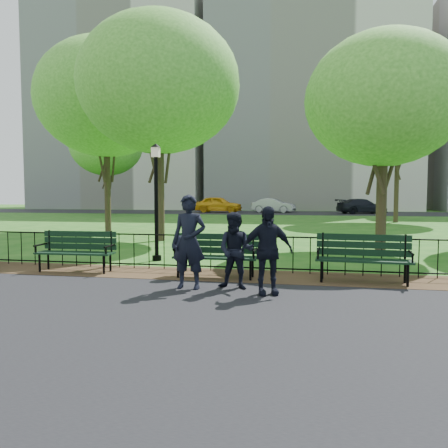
% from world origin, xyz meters
% --- Properties ---
extents(ground, '(120.00, 120.00, 0.00)m').
position_xyz_m(ground, '(0.00, 0.00, 0.00)').
color(ground, '#1C5717').
extents(asphalt_path, '(60.00, 9.20, 0.01)m').
position_xyz_m(asphalt_path, '(0.00, -3.40, 0.01)').
color(asphalt_path, black).
rests_on(asphalt_path, ground).
extents(dirt_strip, '(60.00, 1.60, 0.01)m').
position_xyz_m(dirt_strip, '(0.00, 1.50, 0.01)').
color(dirt_strip, '#362A16').
rests_on(dirt_strip, ground).
extents(far_street, '(70.00, 9.00, 0.01)m').
position_xyz_m(far_street, '(0.00, 35.00, 0.01)').
color(far_street, black).
rests_on(far_street, ground).
extents(iron_fence, '(24.06, 0.06, 1.00)m').
position_xyz_m(iron_fence, '(0.00, 2.00, 0.50)').
color(iron_fence, black).
rests_on(iron_fence, ground).
extents(apartment_west, '(22.00, 15.00, 26.00)m').
position_xyz_m(apartment_west, '(-22.00, 48.00, 13.00)').
color(apartment_west, beige).
rests_on(apartment_west, ground).
extents(apartment_mid, '(24.00, 15.00, 30.00)m').
position_xyz_m(apartment_mid, '(2.00, 48.00, 15.00)').
color(apartment_mid, silver).
rests_on(apartment_mid, ground).
extents(park_bench_main, '(1.94, 0.60, 1.08)m').
position_xyz_m(park_bench_main, '(-0.63, 1.18, 0.67)').
color(park_bench_main, black).
rests_on(park_bench_main, ground).
extents(park_bench_left_a, '(1.91, 0.65, 1.07)m').
position_xyz_m(park_bench_left_a, '(-3.80, 1.35, 0.61)').
color(park_bench_left_a, black).
rests_on(park_bench_left_a, ground).
extents(park_bench_right_a, '(2.02, 0.76, 1.12)m').
position_xyz_m(park_bench_right_a, '(2.91, 1.30, 0.64)').
color(park_bench_right_a, black).
rests_on(park_bench_right_a, ground).
extents(lamppost, '(0.30, 0.30, 3.32)m').
position_xyz_m(lamppost, '(-2.49, 3.39, 1.81)').
color(lamppost, black).
rests_on(lamppost, ground).
extents(tree_near_w, '(6.43, 6.43, 8.97)m').
position_xyz_m(tree_near_w, '(-4.13, 8.46, 6.23)').
color(tree_near_w, '#2D2116').
rests_on(tree_near_w, ground).
extents(tree_near_e, '(5.15, 5.15, 7.18)m').
position_xyz_m(tree_near_e, '(4.14, 6.90, 4.98)').
color(tree_near_e, '#2D2116').
rests_on(tree_near_e, ground).
extents(tree_mid_w, '(6.88, 6.88, 9.58)m').
position_xyz_m(tree_mid_w, '(-8.19, 12.17, 6.65)').
color(tree_mid_w, '#2D2116').
rests_on(tree_mid_w, ground).
extents(tree_far_e, '(7.68, 7.68, 10.71)m').
position_xyz_m(tree_far_e, '(7.51, 22.22, 7.44)').
color(tree_far_e, '#2D2116').
rests_on(tree_far_e, ground).
extents(tree_far_w, '(6.42, 6.42, 8.95)m').
position_xyz_m(tree_far_w, '(-15.77, 27.83, 6.21)').
color(tree_far_w, '#2D2116').
rests_on(tree_far_w, ground).
extents(person_left, '(0.70, 0.48, 1.88)m').
position_xyz_m(person_left, '(-0.59, -0.03, 0.95)').
color(person_left, black).
rests_on(person_left, asphalt_path).
extents(person_mid, '(0.78, 0.46, 1.53)m').
position_xyz_m(person_mid, '(0.33, 0.12, 0.78)').
color(person_mid, black).
rests_on(person_mid, asphalt_path).
extents(person_right, '(1.05, 0.67, 1.67)m').
position_xyz_m(person_right, '(0.98, -0.24, 0.85)').
color(person_right, black).
rests_on(person_right, asphalt_path).
extents(taxi, '(4.90, 2.22, 1.63)m').
position_xyz_m(taxi, '(-7.10, 34.70, 0.83)').
color(taxi, '#E9A613').
rests_on(taxi, far_street).
extents(sedan_silver, '(4.51, 2.38, 1.41)m').
position_xyz_m(sedan_silver, '(-1.60, 35.38, 0.72)').
color(sedan_silver, '#989B9F').
rests_on(sedan_silver, far_street).
extents(sedan_dark, '(5.23, 3.66, 1.41)m').
position_xyz_m(sedan_dark, '(6.83, 34.70, 0.71)').
color(sedan_dark, black).
rests_on(sedan_dark, far_street).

